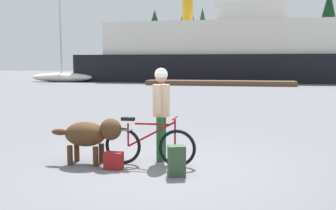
% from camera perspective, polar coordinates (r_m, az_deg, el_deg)
% --- Properties ---
extents(ground_plane, '(160.00, 160.00, 0.00)m').
position_cam_1_polar(ground_plane, '(6.73, -1.71, -9.44)').
color(ground_plane, slate).
extents(bicycle, '(1.68, 0.44, 0.89)m').
position_cam_1_polar(bicycle, '(6.75, -2.94, -6.15)').
color(bicycle, black).
rests_on(bicycle, ground_plane).
extents(person_cyclist, '(0.32, 0.53, 1.75)m').
position_cam_1_polar(person_cyclist, '(6.99, -1.04, 0.02)').
color(person_cyclist, '#19592D').
rests_on(person_cyclist, ground_plane).
extents(dog, '(1.35, 0.52, 0.85)m').
position_cam_1_polar(dog, '(6.95, -11.70, -4.36)').
color(dog, '#472D19').
rests_on(dog, ground_plane).
extents(backpack, '(0.33, 0.28, 0.50)m').
position_cam_1_polar(backpack, '(6.15, 1.32, -8.52)').
color(backpack, '#334C33').
rests_on(backpack, ground_plane).
extents(handbag_pannier, '(0.32, 0.19, 0.30)m').
position_cam_1_polar(handbag_pannier, '(6.63, -8.30, -8.41)').
color(handbag_pannier, maroon).
rests_on(handbag_pannier, ground_plane).
extents(dock_pier, '(12.27, 2.28, 0.40)m').
position_cam_1_polar(dock_pier, '(31.74, 7.87, 3.37)').
color(dock_pier, brown).
rests_on(dock_pier, ground_plane).
extents(ferry_boat, '(28.57, 8.26, 8.28)m').
position_cam_1_polar(ferry_boat, '(38.96, 8.22, 7.83)').
color(ferry_boat, black).
rests_on(ferry_boat, ground_plane).
extents(sailboat_moored, '(6.42, 1.80, 8.71)m').
position_cam_1_polar(sailboat_moored, '(38.69, -15.92, 4.19)').
color(sailboat_moored, silver).
rests_on(sailboat_moored, ground_plane).
extents(pine_tree_far_left, '(4.32, 4.32, 9.37)m').
position_cam_1_polar(pine_tree_far_left, '(54.17, -2.04, 10.71)').
color(pine_tree_far_left, '#4C331E').
rests_on(pine_tree_far_left, ground_plane).
extents(pine_tree_center, '(3.26, 3.26, 9.31)m').
position_cam_1_polar(pine_tree_center, '(51.76, 5.27, 10.63)').
color(pine_tree_center, '#4C331E').
rests_on(pine_tree_center, ground_plane).
extents(pine_tree_far_right, '(3.92, 3.92, 11.75)m').
position_cam_1_polar(pine_tree_far_right, '(55.35, 23.28, 11.68)').
color(pine_tree_far_right, '#4C331E').
rests_on(pine_tree_far_right, ground_plane).
extents(pine_tree_mid_back, '(4.00, 4.00, 12.84)m').
position_cam_1_polar(pine_tree_mid_back, '(57.01, 3.00, 12.66)').
color(pine_tree_mid_back, '#4C331E').
rests_on(pine_tree_mid_back, ground_plane).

